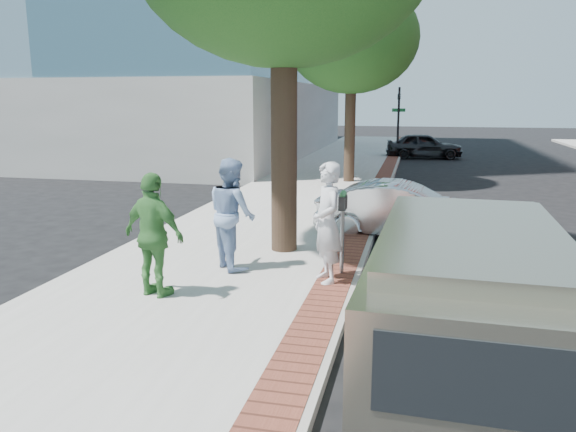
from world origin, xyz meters
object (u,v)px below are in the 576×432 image
(person_gray, at_px, (327,223))
(sedan_silver, at_px, (403,210))
(parking_meter, at_px, (343,215))
(van, at_px, (467,292))
(bg_car, at_px, (424,146))
(person_officer, at_px, (232,213))
(person_green, at_px, (154,235))

(person_gray, xyz_separation_m, sedan_silver, (1.13, 4.04, -0.52))
(parking_meter, distance_m, van, 3.66)
(parking_meter, bearing_deg, person_gray, -110.24)
(person_gray, height_order, bg_car, person_gray)
(parking_meter, height_order, bg_car, parking_meter)
(parking_meter, distance_m, sedan_silver, 3.69)
(bg_car, distance_m, van, 25.19)
(person_officer, xyz_separation_m, van, (3.84, -3.09, -0.12))
(person_green, relative_size, sedan_silver, 0.49)
(person_green, bearing_deg, person_officer, -93.76)
(parking_meter, xyz_separation_m, van, (1.84, -3.16, -0.17))
(person_gray, xyz_separation_m, person_green, (-2.49, -1.28, -0.04))
(person_gray, relative_size, van, 0.39)
(person_gray, distance_m, sedan_silver, 4.23)
(parking_meter, bearing_deg, person_officer, -177.98)
(person_gray, bearing_deg, bg_car, 148.17)
(person_green, xyz_separation_m, van, (4.52, -1.37, -0.09))
(sedan_silver, relative_size, van, 0.76)
(bg_car, relative_size, van, 0.79)
(sedan_silver, bearing_deg, person_green, 150.18)
(person_gray, bearing_deg, parking_meter, 132.33)
(person_officer, xyz_separation_m, sedan_silver, (2.94, 3.60, -0.51))
(sedan_silver, height_order, bg_car, bg_car)
(sedan_silver, bearing_deg, person_officer, 145.18)
(person_gray, xyz_separation_m, bg_car, (1.73, 22.54, -0.47))
(parking_meter, xyz_separation_m, sedan_silver, (0.94, 3.53, -0.56))
(person_officer, distance_m, van, 4.93)
(van, bearing_deg, sedan_silver, 99.78)
(person_green, xyz_separation_m, sedan_silver, (3.62, 5.32, -0.47))
(person_gray, height_order, van, person_gray)
(bg_car, height_order, van, van)
(bg_car, bearing_deg, van, 175.19)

